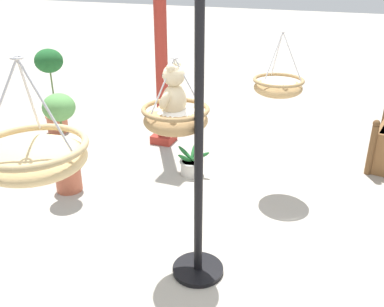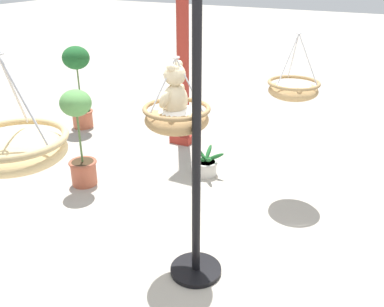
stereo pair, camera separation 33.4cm
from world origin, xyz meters
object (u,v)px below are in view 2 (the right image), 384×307
teddy_bear (174,94)px  greenhouse_pillar_left (183,39)px  hanging_basket_right_low (293,89)px  potted_plant_tall_leafy (206,165)px  hanging_basket_with_teddy (177,118)px  hanging_basket_left_high (15,149)px  potted_plant_flowering_red (78,80)px  display_pole_central (196,201)px  potted_plant_bushy_green (79,135)px

teddy_bear → greenhouse_pillar_left: greenhouse_pillar_left is taller
hanging_basket_right_low → potted_plant_tall_leafy: 1.46m
hanging_basket_with_teddy → hanging_basket_left_high: (-1.42, 0.15, 0.26)m
hanging_basket_left_high → potted_plant_flowering_red: (3.54, 2.76, -0.82)m
potted_plant_flowering_red → potted_plant_tall_leafy: size_ratio=2.74×
teddy_bear → hanging_basket_right_low: 1.69m
greenhouse_pillar_left → potted_plant_flowering_red: greenhouse_pillar_left is taller
potted_plant_flowering_red → hanging_basket_right_low: bearing=-99.1°
greenhouse_pillar_left → potted_plant_tall_leafy: bearing=-137.2°
display_pole_central → teddy_bear: bearing=61.1°
potted_plant_tall_leafy → display_pole_central: bearing=-157.2°
hanging_basket_left_high → display_pole_central: bearing=-17.6°
display_pole_central → teddy_bear: (0.15, 0.27, 0.81)m
hanging_basket_left_high → greenhouse_pillar_left: (3.76, 1.05, -0.11)m
greenhouse_pillar_left → potted_plant_flowering_red: bearing=97.2°
potted_plant_tall_leafy → potted_plant_bushy_green: bearing=126.7°
hanging_basket_with_teddy → potted_plant_flowering_red: (2.13, 2.91, -0.56)m
potted_plant_flowering_red → potted_plant_bushy_green: (-1.48, -1.27, -0.14)m
potted_plant_flowering_red → potted_plant_bushy_green: size_ratio=1.10×
display_pole_central → hanging_basket_with_teddy: display_pole_central is taller
hanging_basket_right_low → potted_plant_bushy_green: (-0.92, 2.16, -0.59)m
hanging_basket_right_low → potted_plant_bushy_green: size_ratio=0.59×
teddy_bear → greenhouse_pillar_left: (2.34, 1.19, -0.04)m
potted_plant_flowering_red → teddy_bear: bearing=-126.4°
teddy_bear → potted_plant_flowering_red: bearing=53.6°
hanging_basket_left_high → hanging_basket_with_teddy: bearing=-6.2°
potted_plant_flowering_red → potted_plant_bushy_green: 1.95m
hanging_basket_with_teddy → hanging_basket_left_high: size_ratio=1.02×
hanging_basket_left_high → greenhouse_pillar_left: greenhouse_pillar_left is taller
display_pole_central → potted_plant_flowering_red: (2.28, 3.16, 0.06)m
display_pole_central → greenhouse_pillar_left: (2.49, 1.46, 0.77)m
hanging_basket_with_teddy → hanging_basket_left_high: hanging_basket_left_high is taller
display_pole_central → potted_plant_bushy_green: display_pole_central is taller
hanging_basket_right_low → potted_plant_flowering_red: size_ratio=0.54×
teddy_bear → potted_plant_bushy_green: size_ratio=0.38×
potted_plant_tall_leafy → hanging_basket_right_low: bearing=-87.6°
display_pole_central → greenhouse_pillar_left: size_ratio=0.76×
potted_plant_flowering_red → potted_plant_tall_leafy: potted_plant_flowering_red is taller
display_pole_central → potted_plant_bushy_green: bearing=67.0°
hanging_basket_left_high → potted_plant_flowering_red: bearing=37.9°
potted_plant_tall_leafy → hanging_basket_left_high: bearing=-174.1°
hanging_basket_left_high → potted_plant_bushy_green: hanging_basket_left_high is taller
hanging_basket_left_high → greenhouse_pillar_left: 3.91m
display_pole_central → teddy_bear: 0.87m
potted_plant_flowering_red → potted_plant_bushy_green: bearing=-139.4°
display_pole_central → potted_plant_flowering_red: 3.89m
teddy_bear → potted_plant_bushy_green: 1.96m
hanging_basket_right_low → potted_plant_tall_leafy: bearing=92.4°
hanging_basket_with_teddy → hanging_basket_right_low: hanging_basket_with_teddy is taller
potted_plant_tall_leafy → potted_plant_bushy_green: 1.56m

